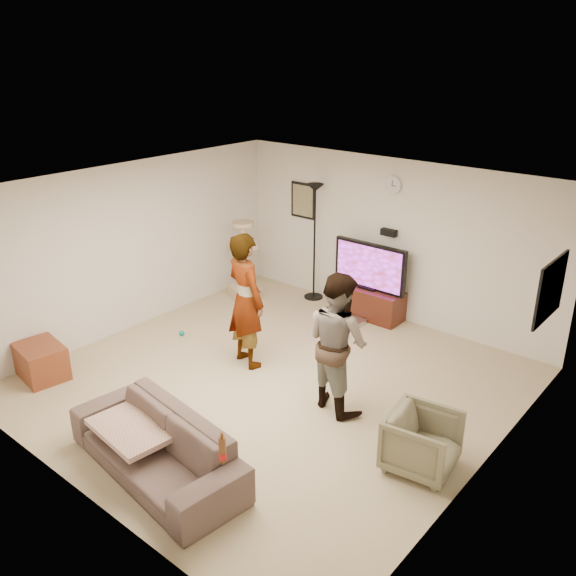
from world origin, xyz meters
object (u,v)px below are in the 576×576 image
Objects in this scene: floor_lamp at (314,243)px; beer_bottle at (222,449)px; cat_tree at (243,259)px; sofa at (156,446)px; side_table at (41,361)px; armchair at (422,442)px; tv at (370,266)px; tv_stand at (368,302)px; person_right at (337,342)px; person_left at (246,300)px.

beer_bottle is (2.55, -4.63, -0.24)m from floor_lamp.
beer_bottle is at bearing -48.11° from cat_tree.
sofa reaches higher than side_table.
armchair is 1.03× the size of side_table.
floor_lamp is 4.57m from side_table.
side_table is at bearing -178.44° from sofa.
tv is at bearing 62.93° from side_table.
beer_bottle is 3.68m from side_table.
sofa is 8.46× the size of beer_bottle.
tv_stand is at bearing 0.00° from tv.
side_table is at bearing 45.01° from person_right.
tv is 0.73× the size of person_right.
sofa is (2.51, -3.88, -0.38)m from cat_tree.
person_right reaches higher than tv_stand.
person_left is 1.08× the size of person_right.
cat_tree reaches higher than tv.
person_right is (1.54, -0.08, -0.07)m from person_left.
tv_stand reaches higher than side_table.
tv is 1.13m from floor_lamp.
tv is at bearing -85.92° from person_left.
sofa is 3.07× the size of armchair.
armchair is (4.52, -2.11, -0.37)m from cat_tree.
person_right is 3.88m from side_table.
armchair is (3.58, -2.86, -0.67)m from floor_lamp.
sofa is at bearing 180.00° from beer_bottle.
beer_bottle is at bearing 141.64° from armchair.
cat_tree is 3.66m from side_table.
person_left is at bearing -73.67° from floor_lamp.
side_table is (-2.21, -4.33, -0.62)m from tv.
sofa is at bearing -84.40° from tv.
tv reaches higher than beer_bottle.
beer_bottle is at bearing -61.18° from floor_lamp.
side_table is at bearing -103.99° from floor_lamp.
floor_lamp is at bearing 177.71° from tv_stand.
cat_tree is at bearing 129.87° from sofa.
tv_stand is at bearing 18.81° from cat_tree.
person_left reaches higher than person_right.
person_left is 2.99m from armchair.
cat_tree is 2.04× the size of side_table.
floor_lamp is at bearing -59.29° from person_left.
tv is 1.81× the size of armchair.
armchair is (1.35, -0.39, -0.53)m from person_right.
armchair is at bearing -25.05° from cat_tree.
armchair is (2.01, 1.77, 0.00)m from sofa.
floor_lamp is at bearing 43.45° from armchair.
floor_lamp is at bearing 76.01° from side_table.
person_left is at bearing 118.29° from sofa.
cat_tree is 0.81× the size of person_right.
side_table is (-3.32, -1.91, -0.62)m from person_right.
sofa is at bearing -57.13° from cat_tree.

